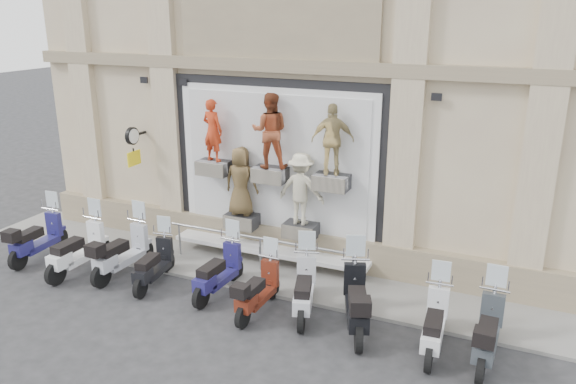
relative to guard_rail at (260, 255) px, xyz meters
name	(u,v)px	position (x,y,z in m)	size (l,w,h in m)	color
ground	(219,311)	(0.00, -2.00, -0.47)	(90.00, 90.00, 0.00)	#29292C
sidewalk	(263,270)	(0.00, 0.10, -0.43)	(16.00, 2.20, 0.08)	gray
building	(335,12)	(0.00, 5.00, 5.54)	(14.00, 8.60, 12.00)	beige
shop_vitrine	(276,170)	(0.09, 0.74, 1.93)	(5.60, 0.91, 4.30)	black
guard_rail	(260,255)	(0.00, 0.00, 0.00)	(5.06, 0.10, 0.93)	#9EA0A5
clock_sign_bracket	(133,141)	(-3.90, 0.47, 2.34)	(0.10, 0.80, 1.02)	black
scooter_a	(37,229)	(-5.56, -1.50, 0.34)	(0.57, 1.97, 1.60)	navy
scooter_b	(77,240)	(-4.05, -1.69, 0.37)	(0.60, 2.06, 1.67)	white
scooter_c	(122,242)	(-2.97, -1.38, 0.36)	(0.60, 2.04, 1.66)	#AAADB9
scooter_d	(153,255)	(-1.97, -1.51, 0.27)	(0.53, 1.81, 1.47)	black
scooter_e	(218,262)	(-0.38, -1.32, 0.31)	(0.56, 1.92, 1.56)	navy
scooter_f	(258,281)	(0.78, -1.69, 0.27)	(0.53, 1.81, 1.47)	#5A1D0F
scooter_g	(304,279)	(1.67, -1.34, 0.33)	(0.57, 1.96, 1.60)	silver
scooter_h	(357,290)	(2.84, -1.49, 0.40)	(0.62, 2.13, 1.73)	black
scooter_i	(435,313)	(4.38, -1.61, 0.31)	(0.55, 1.90, 1.54)	silver
scooter_j	(489,321)	(5.31, -1.56, 0.34)	(0.58, 1.98, 1.61)	#33393E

